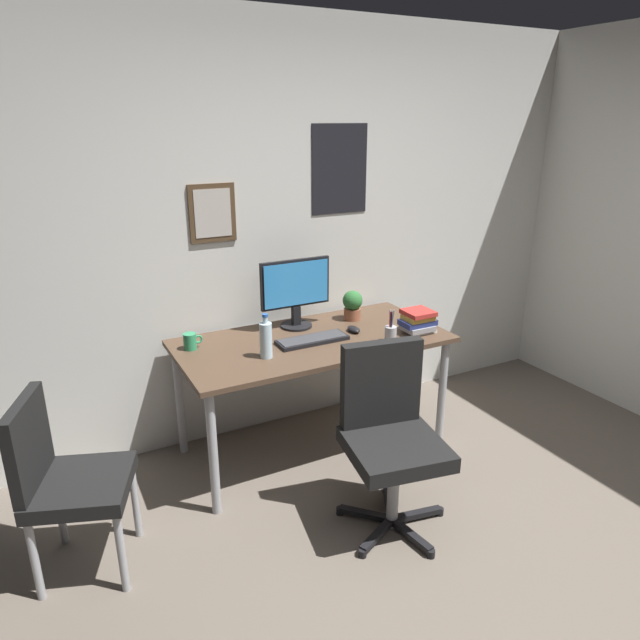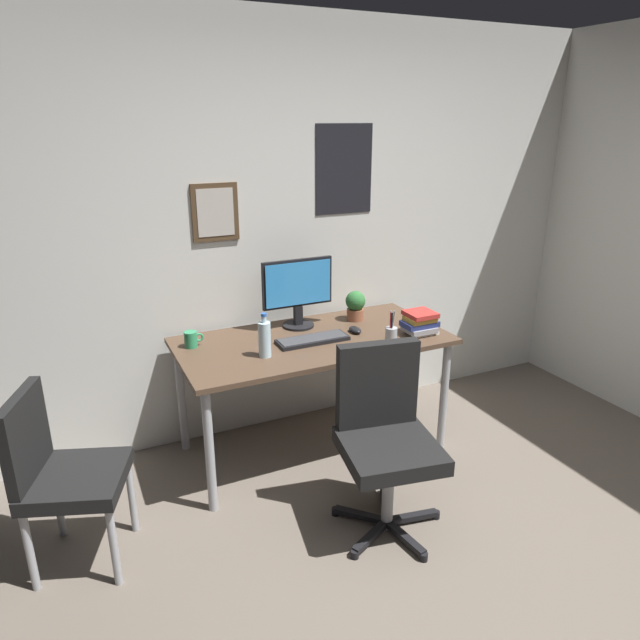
{
  "view_description": "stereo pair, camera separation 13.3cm",
  "coord_description": "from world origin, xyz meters",
  "px_view_note": "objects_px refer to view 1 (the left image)",
  "views": [
    {
      "loc": [
        -1.58,
        -1.18,
        2.0
      ],
      "look_at": [
        -0.14,
        1.58,
        0.9
      ],
      "focal_mm": 32.18,
      "sensor_mm": 36.0,
      "label": 1
    },
    {
      "loc": [
        -1.46,
        -1.24,
        2.0
      ],
      "look_at": [
        -0.14,
        1.58,
        0.9
      ],
      "focal_mm": 32.18,
      "sensor_mm": 36.0,
      "label": 2
    }
  ],
  "objects_px": {
    "water_bottle": "(266,339)",
    "computer_mouse": "(354,329)",
    "monitor": "(296,290)",
    "keyboard": "(312,340)",
    "book_stack_left": "(418,321)",
    "office_chair": "(389,429)",
    "coffee_mug_near": "(190,341)",
    "pen_cup": "(391,333)",
    "side_chair": "(64,475)",
    "potted_plant": "(352,304)"
  },
  "relations": [
    {
      "from": "water_bottle",
      "to": "computer_mouse",
      "type": "bearing_deg",
      "value": 10.42
    },
    {
      "from": "monitor",
      "to": "computer_mouse",
      "type": "xyz_separation_m",
      "value": [
        0.27,
        -0.26,
        -0.22
      ]
    },
    {
      "from": "keyboard",
      "to": "book_stack_left",
      "type": "relative_size",
      "value": 2.02
    },
    {
      "from": "office_chair",
      "to": "computer_mouse",
      "type": "relative_size",
      "value": 8.64
    },
    {
      "from": "coffee_mug_near",
      "to": "pen_cup",
      "type": "relative_size",
      "value": 0.56
    },
    {
      "from": "keyboard",
      "to": "water_bottle",
      "type": "height_order",
      "value": "water_bottle"
    },
    {
      "from": "side_chair",
      "to": "potted_plant",
      "type": "distance_m",
      "value": 1.97
    },
    {
      "from": "keyboard",
      "to": "office_chair",
      "type": "bearing_deg",
      "value": -85.49
    },
    {
      "from": "keyboard",
      "to": "pen_cup",
      "type": "height_order",
      "value": "pen_cup"
    },
    {
      "from": "keyboard",
      "to": "side_chair",
      "type": "bearing_deg",
      "value": -165.59
    },
    {
      "from": "side_chair",
      "to": "water_bottle",
      "type": "distance_m",
      "value": 1.18
    },
    {
      "from": "water_bottle",
      "to": "potted_plant",
      "type": "bearing_deg",
      "value": 23.6
    },
    {
      "from": "office_chair",
      "to": "book_stack_left",
      "type": "xyz_separation_m",
      "value": [
        0.59,
        0.58,
        0.29
      ]
    },
    {
      "from": "monitor",
      "to": "book_stack_left",
      "type": "xyz_separation_m",
      "value": [
        0.62,
        -0.44,
        -0.17
      ]
    },
    {
      "from": "pen_cup",
      "to": "book_stack_left",
      "type": "relative_size",
      "value": 0.94
    },
    {
      "from": "water_bottle",
      "to": "potted_plant",
      "type": "distance_m",
      "value": 0.81
    },
    {
      "from": "keyboard",
      "to": "computer_mouse",
      "type": "bearing_deg",
      "value": 5.08
    },
    {
      "from": "office_chair",
      "to": "keyboard",
      "type": "height_order",
      "value": "office_chair"
    },
    {
      "from": "coffee_mug_near",
      "to": "potted_plant",
      "type": "distance_m",
      "value": 1.08
    },
    {
      "from": "book_stack_left",
      "to": "office_chair",
      "type": "bearing_deg",
      "value": -135.58
    },
    {
      "from": "book_stack_left",
      "to": "keyboard",
      "type": "bearing_deg",
      "value": 166.09
    },
    {
      "from": "office_chair",
      "to": "side_chair",
      "type": "height_order",
      "value": "office_chair"
    },
    {
      "from": "office_chair",
      "to": "potted_plant",
      "type": "relative_size",
      "value": 4.87
    },
    {
      "from": "coffee_mug_near",
      "to": "keyboard",
      "type": "bearing_deg",
      "value": -18.32
    },
    {
      "from": "side_chair",
      "to": "computer_mouse",
      "type": "relative_size",
      "value": 7.95
    },
    {
      "from": "office_chair",
      "to": "monitor",
      "type": "xyz_separation_m",
      "value": [
        -0.03,
        1.02,
        0.46
      ]
    },
    {
      "from": "office_chair",
      "to": "pen_cup",
      "type": "bearing_deg",
      "value": 56.18
    },
    {
      "from": "pen_cup",
      "to": "office_chair",
      "type": "bearing_deg",
      "value": -123.82
    },
    {
      "from": "office_chair",
      "to": "pen_cup",
      "type": "relative_size",
      "value": 4.75
    },
    {
      "from": "computer_mouse",
      "to": "water_bottle",
      "type": "bearing_deg",
      "value": -169.58
    },
    {
      "from": "book_stack_left",
      "to": "side_chair",
      "type": "bearing_deg",
      "value": -174.32
    },
    {
      "from": "side_chair",
      "to": "keyboard",
      "type": "xyz_separation_m",
      "value": [
        1.43,
        0.37,
        0.26
      ]
    },
    {
      "from": "keyboard",
      "to": "computer_mouse",
      "type": "relative_size",
      "value": 3.91
    },
    {
      "from": "office_chair",
      "to": "water_bottle",
      "type": "relative_size",
      "value": 3.76
    },
    {
      "from": "computer_mouse",
      "to": "office_chair",
      "type": "bearing_deg",
      "value": -107.56
    },
    {
      "from": "keyboard",
      "to": "potted_plant",
      "type": "relative_size",
      "value": 2.21
    },
    {
      "from": "office_chair",
      "to": "side_chair",
      "type": "xyz_separation_m",
      "value": [
        -1.48,
        0.37,
        -0.03
      ]
    },
    {
      "from": "coffee_mug_near",
      "to": "water_bottle",
      "type": "bearing_deg",
      "value": -42.62
    },
    {
      "from": "pen_cup",
      "to": "coffee_mug_near",
      "type": "bearing_deg",
      "value": 157.99
    },
    {
      "from": "monitor",
      "to": "coffee_mug_near",
      "type": "bearing_deg",
      "value": -174.99
    },
    {
      "from": "potted_plant",
      "to": "book_stack_left",
      "type": "height_order",
      "value": "potted_plant"
    },
    {
      "from": "water_bottle",
      "to": "office_chair",
      "type": "bearing_deg",
      "value": -59.03
    },
    {
      "from": "monitor",
      "to": "potted_plant",
      "type": "xyz_separation_m",
      "value": [
        0.39,
        -0.05,
        -0.13
      ]
    },
    {
      "from": "pen_cup",
      "to": "computer_mouse",
      "type": "bearing_deg",
      "value": 114.3
    },
    {
      "from": "office_chair",
      "to": "water_bottle",
      "type": "distance_m",
      "value": 0.82
    },
    {
      "from": "monitor",
      "to": "pen_cup",
      "type": "height_order",
      "value": "monitor"
    },
    {
      "from": "computer_mouse",
      "to": "pen_cup",
      "type": "height_order",
      "value": "pen_cup"
    },
    {
      "from": "office_chair",
      "to": "water_bottle",
      "type": "bearing_deg",
      "value": 120.97
    },
    {
      "from": "office_chair",
      "to": "potted_plant",
      "type": "height_order",
      "value": "office_chair"
    },
    {
      "from": "computer_mouse",
      "to": "book_stack_left",
      "type": "height_order",
      "value": "book_stack_left"
    }
  ]
}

